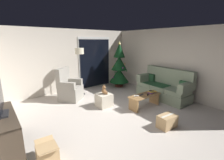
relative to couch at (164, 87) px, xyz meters
The scene contains 20 objects.
ground_plane 2.35m from the couch, behind, with size 7.00×7.00×0.00m, color #BCB2A8.
wall_back 3.86m from the couch, 127.97° to the left, with size 5.72×0.12×2.50m, color beige.
wall_right 1.01m from the couch, ahead, with size 0.12×6.00×2.50m, color beige.
patio_door_frame 3.18m from the couch, 110.74° to the left, with size 1.60×0.02×2.20m, color silver.
patio_door_glass 3.15m from the couch, 110.86° to the left, with size 1.50×0.02×2.10m, color black.
couch is the anchor object (origin of this frame).
coffee_table 1.20m from the couch, behind, with size 1.10×0.40×0.41m.
remote_white 1.49m from the couch, behind, with size 0.04×0.16×0.02m, color silver.
remote_black 1.16m from the couch, behind, with size 0.04×0.16×0.02m, color black.
remote_graphite 1.28m from the couch, behind, with size 0.04×0.16×0.02m, color #333338.
book_stack 0.89m from the couch, behind, with size 0.28×0.21×0.06m.
cell_phone 0.89m from the couch, behind, with size 0.07×0.14×0.01m, color black.
christmas_tree 2.21m from the couch, 98.62° to the left, with size 0.87×0.87×2.02m.
armchair 3.40m from the couch, 144.69° to the left, with size 0.96×0.96×1.13m.
floor_lamp 3.30m from the couch, 134.74° to the left, with size 0.32×0.32×1.78m.
media_shelf 4.85m from the couch, behind, with size 0.40×1.40×0.74m.
ottoman 2.28m from the couch, 161.70° to the left, with size 0.44×0.44×0.41m, color beige.
teddy_bear_chestnut 2.27m from the couch, 161.80° to the left, with size 0.22×0.21×0.29m.
cardboard_box_taped_mid_floor 2.12m from the couch, 143.38° to the right, with size 0.48×0.33×0.31m.
cardboard_box_open_near_shelf 4.37m from the couch, behind, with size 0.35×0.50×0.36m.
Camera 1 is at (-2.55, -3.06, 2.04)m, focal length 25.33 mm.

